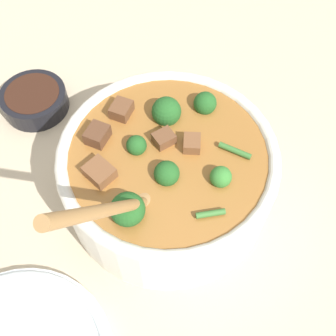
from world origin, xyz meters
name	(u,v)px	position (x,y,z in m)	size (l,w,h in m)	color
ground_plane	(168,194)	(0.00, 0.00, 0.00)	(4.00, 4.00, 0.00)	#C6B293
stew_bowl	(168,171)	(0.00, 0.00, 0.06)	(0.33, 0.27, 0.29)	white
condiment_bowl	(34,99)	(0.06, 0.26, 0.02)	(0.10, 0.10, 0.03)	black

